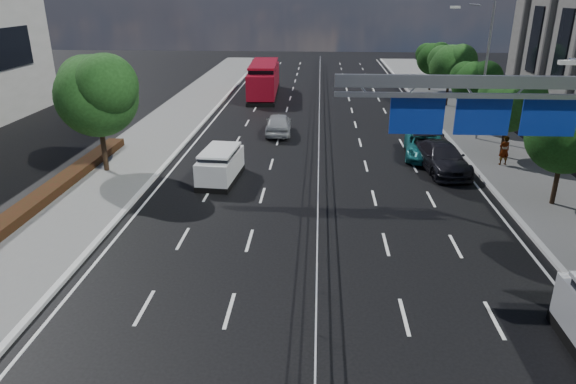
{
  "coord_description": "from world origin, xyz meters",
  "views": [
    {
      "loc": [
        -0.06,
        -8.87,
        9.66
      ],
      "look_at": [
        -1.17,
        9.49,
        2.4
      ],
      "focal_mm": 32.0,
      "sensor_mm": 36.0,
      "label": 1
    }
  ],
  "objects_px": {
    "near_car_silver": "(278,124)",
    "near_car_dark": "(262,65)",
    "parked_car_teal": "(424,146)",
    "red_bus": "(264,79)",
    "overhead_gantry": "(505,109)",
    "pedestrian_a": "(504,150)",
    "white_minivan": "(220,165)",
    "parked_car_dark": "(442,157)",
    "pedestrian_b": "(542,150)"
  },
  "relations": [
    {
      "from": "near_car_silver",
      "to": "near_car_dark",
      "type": "xyz_separation_m",
      "value": [
        -4.45,
        29.8,
        0.09
      ]
    },
    {
      "from": "parked_car_teal",
      "to": "near_car_dark",
      "type": "bearing_deg",
      "value": 118.87
    },
    {
      "from": "red_bus",
      "to": "parked_car_teal",
      "type": "xyz_separation_m",
      "value": [
        11.91,
        -19.09,
        -0.97
      ]
    },
    {
      "from": "overhead_gantry",
      "to": "near_car_dark",
      "type": "xyz_separation_m",
      "value": [
        -14.09,
        46.67,
        -4.76
      ]
    },
    {
      "from": "parked_car_teal",
      "to": "pedestrian_a",
      "type": "distance_m",
      "value": 4.56
    },
    {
      "from": "near_car_dark",
      "to": "pedestrian_a",
      "type": "xyz_separation_m",
      "value": [
        18.09,
        -36.39,
        0.16
      ]
    },
    {
      "from": "overhead_gantry",
      "to": "red_bus",
      "type": "distance_m",
      "value": 33.56
    },
    {
      "from": "white_minivan",
      "to": "red_bus",
      "type": "xyz_separation_m",
      "value": [
        -0.13,
        24.0,
        0.8
      ]
    },
    {
      "from": "red_bus",
      "to": "pedestrian_a",
      "type": "distance_m",
      "value": 26.31
    },
    {
      "from": "parked_car_dark",
      "to": "near_car_silver",
      "type": "bearing_deg",
      "value": 135.64
    },
    {
      "from": "pedestrian_b",
      "to": "overhead_gantry",
      "type": "bearing_deg",
      "value": 84.32
    },
    {
      "from": "overhead_gantry",
      "to": "parked_car_dark",
      "type": "bearing_deg",
      "value": 88.37
    },
    {
      "from": "white_minivan",
      "to": "pedestrian_b",
      "type": "height_order",
      "value": "white_minivan"
    },
    {
      "from": "pedestrian_a",
      "to": "pedestrian_b",
      "type": "relative_size",
      "value": 1.13
    },
    {
      "from": "near_car_dark",
      "to": "parked_car_dark",
      "type": "distance_m",
      "value": 39.93
    },
    {
      "from": "near_car_silver",
      "to": "parked_car_dark",
      "type": "bearing_deg",
      "value": 140.91
    },
    {
      "from": "white_minivan",
      "to": "near_car_dark",
      "type": "distance_m",
      "value": 39.69
    },
    {
      "from": "pedestrian_b",
      "to": "pedestrian_a",
      "type": "bearing_deg",
      "value": 39.46
    },
    {
      "from": "pedestrian_b",
      "to": "white_minivan",
      "type": "bearing_deg",
      "value": 36.58
    },
    {
      "from": "near_car_dark",
      "to": "red_bus",
      "type": "bearing_deg",
      "value": 102.78
    },
    {
      "from": "overhead_gantry",
      "to": "near_car_dark",
      "type": "bearing_deg",
      "value": 106.8
    },
    {
      "from": "red_bus",
      "to": "parked_car_dark",
      "type": "bearing_deg",
      "value": -62.17
    },
    {
      "from": "near_car_dark",
      "to": "parked_car_teal",
      "type": "height_order",
      "value": "near_car_dark"
    },
    {
      "from": "overhead_gantry",
      "to": "near_car_silver",
      "type": "relative_size",
      "value": 2.31
    },
    {
      "from": "red_bus",
      "to": "near_car_silver",
      "type": "distance_m",
      "value": 14.42
    },
    {
      "from": "near_car_silver",
      "to": "parked_car_dark",
      "type": "height_order",
      "value": "parked_car_dark"
    },
    {
      "from": "overhead_gantry",
      "to": "parked_car_dark",
      "type": "height_order",
      "value": "overhead_gantry"
    },
    {
      "from": "overhead_gantry",
      "to": "white_minivan",
      "type": "bearing_deg",
      "value": 149.68
    },
    {
      "from": "parked_car_teal",
      "to": "parked_car_dark",
      "type": "relative_size",
      "value": 0.93
    },
    {
      "from": "red_bus",
      "to": "parked_car_dark",
      "type": "height_order",
      "value": "red_bus"
    },
    {
      "from": "overhead_gantry",
      "to": "near_car_silver",
      "type": "bearing_deg",
      "value": 119.77
    },
    {
      "from": "white_minivan",
      "to": "near_car_silver",
      "type": "distance_m",
      "value": 10.12
    },
    {
      "from": "parked_car_dark",
      "to": "pedestrian_a",
      "type": "height_order",
      "value": "pedestrian_a"
    },
    {
      "from": "pedestrian_b",
      "to": "near_car_silver",
      "type": "bearing_deg",
      "value": 4.32
    },
    {
      "from": "overhead_gantry",
      "to": "parked_car_teal",
      "type": "height_order",
      "value": "overhead_gantry"
    },
    {
      "from": "white_minivan",
      "to": "parked_car_dark",
      "type": "distance_m",
      "value": 12.52
    },
    {
      "from": "near_car_dark",
      "to": "near_car_silver",
      "type": "bearing_deg",
      "value": 104.19
    },
    {
      "from": "overhead_gantry",
      "to": "white_minivan",
      "type": "distance_m",
      "value": 14.71
    },
    {
      "from": "parked_car_teal",
      "to": "near_car_silver",
      "type": "bearing_deg",
      "value": 159.52
    },
    {
      "from": "red_bus",
      "to": "parked_car_dark",
      "type": "relative_size",
      "value": 2.01
    },
    {
      "from": "parked_car_teal",
      "to": "pedestrian_b",
      "type": "relative_size",
      "value": 3.24
    },
    {
      "from": "red_bus",
      "to": "parked_car_dark",
      "type": "distance_m",
      "value": 24.95
    },
    {
      "from": "white_minivan",
      "to": "pedestrian_a",
      "type": "bearing_deg",
      "value": 16.02
    },
    {
      "from": "pedestrian_a",
      "to": "near_car_silver",
      "type": "bearing_deg",
      "value": -37.06
    },
    {
      "from": "near_car_silver",
      "to": "red_bus",
      "type": "bearing_deg",
      "value": -82.13
    },
    {
      "from": "overhead_gantry",
      "to": "white_minivan",
      "type": "height_order",
      "value": "overhead_gantry"
    },
    {
      "from": "near_car_silver",
      "to": "near_car_dark",
      "type": "bearing_deg",
      "value": -83.67
    },
    {
      "from": "overhead_gantry",
      "to": "parked_car_teal",
      "type": "xyz_separation_m",
      "value": [
        -0.24,
        11.95,
        -4.91
      ]
    },
    {
      "from": "overhead_gantry",
      "to": "parked_car_teal",
      "type": "bearing_deg",
      "value": 91.15
    },
    {
      "from": "red_bus",
      "to": "near_car_dark",
      "type": "xyz_separation_m",
      "value": [
        -1.94,
        15.64,
        -0.82
      ]
    }
  ]
}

